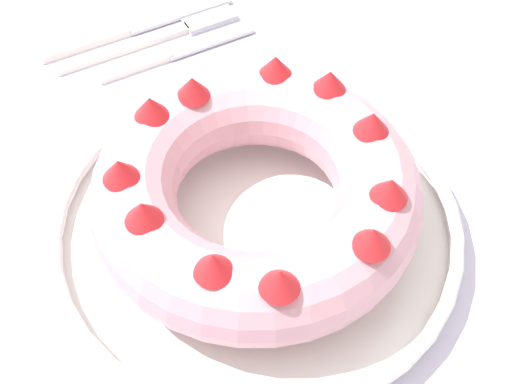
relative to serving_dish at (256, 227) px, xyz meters
The scene contains 6 objects.
dining_table 0.11m from the serving_dish, 29.92° to the right, with size 1.46×0.92×0.77m.
serving_dish is the anchor object (origin of this frame).
bundt_cake 0.05m from the serving_dish, 17.86° to the left, with size 0.26×0.26×0.09m.
fork 0.29m from the serving_dish, behind, with size 0.02×0.21×0.01m.
serving_knife 0.31m from the serving_dish, behind, with size 0.02×0.22×0.01m.
cake_knife 0.25m from the serving_dish, behind, with size 0.02×0.18×0.01m.
Camera 1 is at (0.29, -0.16, 1.27)m, focal length 50.00 mm.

